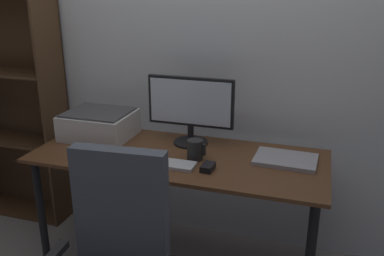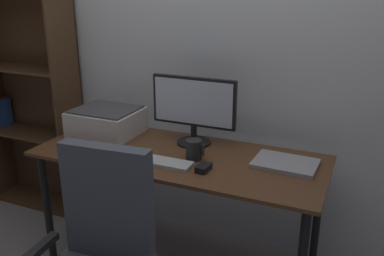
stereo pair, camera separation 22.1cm
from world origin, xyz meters
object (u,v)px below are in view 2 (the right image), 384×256
at_px(desk, 179,169).
at_px(bookshelf, 31,101).
at_px(coffee_mug, 194,150).
at_px(keyboard, 165,163).
at_px(printer, 107,121).
at_px(mouse, 203,168).
at_px(monitor, 194,106).
at_px(laptop, 285,163).

bearing_deg(desk, bookshelf, 166.47).
bearing_deg(bookshelf, coffee_mug, -13.73).
distance_m(keyboard, printer, 0.62).
relative_size(mouse, coffee_mug, 0.88).
distance_m(monitor, bookshelf, 1.39).
relative_size(printer, bookshelf, 0.25).
height_order(desk, bookshelf, bookshelf).
xyz_separation_m(coffee_mug, bookshelf, (-1.47, 0.36, 0.02)).
relative_size(desk, laptop, 5.01).
bearing_deg(mouse, bookshelf, 166.47).
xyz_separation_m(desk, keyboard, (-0.01, -0.15, 0.10)).
relative_size(laptop, printer, 0.80).
bearing_deg(mouse, laptop, 35.54).
height_order(desk, printer, printer).
bearing_deg(mouse, printer, 163.75).
xyz_separation_m(monitor, printer, (-0.57, -0.06, -0.15)).
relative_size(desk, printer, 4.01).
xyz_separation_m(monitor, laptop, (0.56, -0.10, -0.22)).
bearing_deg(laptop, mouse, -145.30).
distance_m(keyboard, bookshelf, 1.45).
height_order(keyboard, coffee_mug, coffee_mug).
bearing_deg(laptop, printer, -179.70).
bearing_deg(bookshelf, mouse, -16.71).
xyz_separation_m(monitor, mouse, (0.20, -0.33, -0.21)).
xyz_separation_m(laptop, printer, (-1.13, 0.04, 0.07)).
distance_m(laptop, bookshelf, 1.95).
distance_m(monitor, mouse, 0.44).
relative_size(monitor, mouse, 5.26).
distance_m(monitor, coffee_mug, 0.29).
distance_m(keyboard, laptop, 0.62).
bearing_deg(mouse, coffee_mug, 135.22).
distance_m(mouse, bookshelf, 1.65).
distance_m(desk, monitor, 0.36).
bearing_deg(keyboard, mouse, 2.13).
height_order(desk, monitor, monitor).
bearing_deg(coffee_mug, mouse, -47.96).
xyz_separation_m(coffee_mug, printer, (-0.66, 0.16, 0.03)).
xyz_separation_m(mouse, laptop, (0.36, 0.23, -0.01)).
xyz_separation_m(desk, mouse, (0.21, -0.14, 0.10)).
bearing_deg(coffee_mug, keyboard, -132.90).
bearing_deg(laptop, coffee_mug, -163.57).
xyz_separation_m(desk, bookshelf, (-1.37, 0.33, 0.16)).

